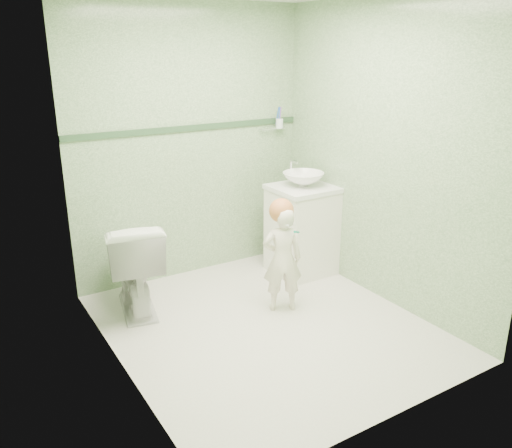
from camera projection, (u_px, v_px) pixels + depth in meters
ground at (266, 326)px, 4.00m from camera, size 2.50×2.50×0.00m
room_shell at (267, 172)px, 3.62m from camera, size 2.50×2.54×2.40m
trim_stripe at (190, 128)px, 4.57m from camera, size 2.20×0.02×0.05m
vanity at (302, 231)px, 4.86m from camera, size 0.52×0.50×0.80m
counter at (303, 188)px, 4.73m from camera, size 0.54×0.52×0.04m
basin at (303, 179)px, 4.70m from camera, size 0.37×0.37×0.13m
faucet at (291, 167)px, 4.82m from camera, size 0.03×0.13×0.18m
cup_holder at (279, 123)px, 4.97m from camera, size 0.26×0.07×0.21m
toilet at (134, 265)px, 4.16m from camera, size 0.57×0.82×0.77m
toddler at (282, 259)px, 4.14m from camera, size 0.37×0.32×0.86m
hair_cap at (281, 211)px, 4.03m from camera, size 0.19×0.19×0.19m
teal_toothbrush at (296, 231)px, 3.94m from camera, size 0.12×0.14×0.08m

